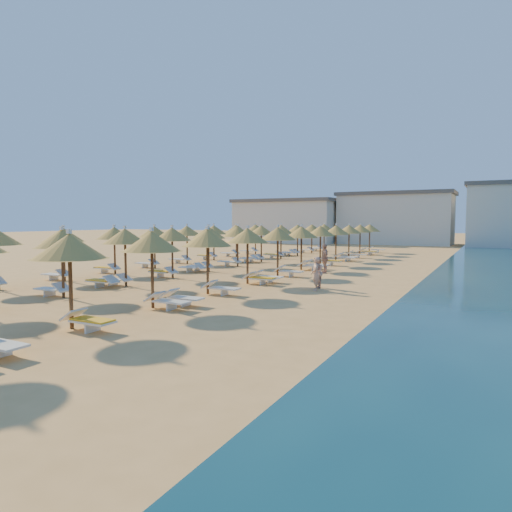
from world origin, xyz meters
The scene contains 9 objects.
ground centered at (0.00, 0.00, 0.00)m, with size 220.00×220.00×0.00m, color tan.
hotel_blocks centered at (2.66, 46.14, 3.70)m, with size 47.78×11.44×8.10m.
parasol_row_east centered at (1.95, 7.53, 2.51)m, with size 2.38×44.10×3.09m.
parasol_row_west centered at (-3.02, 7.53, 2.51)m, with size 2.38×44.10×3.09m.
parasol_row_inland centered at (-7.52, 7.53, 2.51)m, with size 2.38×28.93×3.09m.
loungers centered at (-1.95, 7.28, 0.34)m, with size 12.66×42.37×0.66m.
beachgoer_c centered at (3.97, 8.34, 0.94)m, with size 1.10×0.46×1.88m, color tan.
beachgoer_a centered at (5.98, 1.24, 0.81)m, with size 0.59×0.39×1.61m, color tan.
beachgoer_b centered at (5.75, 2.05, 0.78)m, with size 0.76×0.59×1.56m, color tan.
Camera 1 is at (13.48, -19.23, 3.36)m, focal length 32.00 mm.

